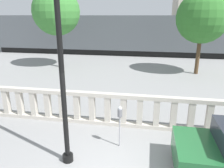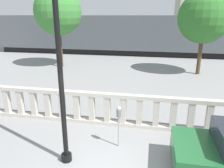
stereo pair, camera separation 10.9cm
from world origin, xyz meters
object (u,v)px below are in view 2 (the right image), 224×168
lamppost (60,65)px  train_near (130,34)px  parking_meter (119,116)px  tree_right (58,12)px  tree_left (204,17)px

lamppost → train_near: bearing=90.9°
parking_meter → tree_right: size_ratio=0.23×
train_near → lamppost: bearing=-89.1°
parking_meter → tree_right: 11.88m
parking_meter → tree_right: tree_right is taller
train_near → parking_meter: bearing=-84.5°
lamppost → tree_left: bearing=63.5°
parking_meter → tree_left: 10.53m
tree_left → tree_right: (-9.93, 0.34, 0.37)m
parking_meter → train_near: train_near is taller
tree_left → lamppost: bearing=-116.5°
lamppost → parking_meter: size_ratio=3.94×
tree_left → tree_right: 9.95m
parking_meter → tree_left: size_ratio=0.25×
lamppost → parking_meter: lamppost is taller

